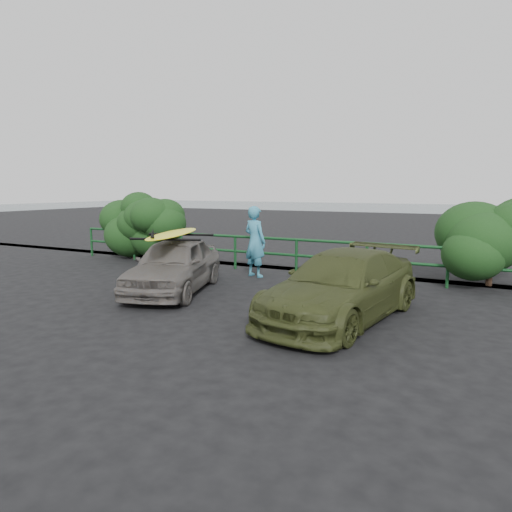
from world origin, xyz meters
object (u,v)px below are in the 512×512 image
at_px(sedan, 174,265).
at_px(olive_vehicle, 342,286).
at_px(man, 255,242).
at_px(surfboard, 173,234).
at_px(guardrail, 265,254).

bearing_deg(sedan, olive_vehicle, -23.43).
bearing_deg(man, sedan, 89.25).
distance_m(man, surfboard, 2.72).
xyz_separation_m(olive_vehicle, surfboard, (-4.21, 0.44, 0.75)).
height_order(sedan, olive_vehicle, sedan).
distance_m(guardrail, sedan, 3.44).
distance_m(olive_vehicle, man, 4.50).
bearing_deg(surfboard, sedan, 117.51).
relative_size(guardrail, surfboard, 4.63).
bearing_deg(man, guardrail, -66.02).
distance_m(guardrail, man, 0.93).
bearing_deg(man, olive_vehicle, 156.07).
xyz_separation_m(guardrail, surfboard, (-0.77, -3.35, 0.87)).
bearing_deg(sedan, guardrail, 59.63).
bearing_deg(guardrail, sedan, -102.88).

